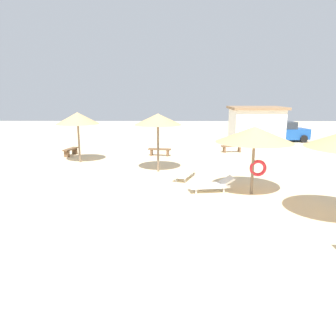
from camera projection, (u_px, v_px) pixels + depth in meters
ground_plane at (167, 226)px, 10.52m from camera, size 80.00×80.00×0.00m
parasol_2 at (158, 119)px, 17.20m from camera, size 2.47×2.47×3.08m
parasol_3 at (255, 135)px, 13.33m from camera, size 3.12×3.12×2.80m
parasol_4 at (78, 118)px, 19.62m from camera, size 2.53×2.53×3.00m
lounger_2 at (185, 172)px, 16.33m from camera, size 1.24×1.97×0.77m
lounger_3 at (212, 185)px, 14.09m from camera, size 1.99×0.93×0.64m
bench_0 at (160, 151)px, 22.16m from camera, size 1.54×0.63×0.49m
bench_1 at (71, 150)px, 22.25m from camera, size 0.68×1.55×0.49m
bench_2 at (232, 147)px, 23.49m from camera, size 1.54×0.61×0.49m
parked_car at (284, 132)px, 28.62m from camera, size 4.21×2.46×1.72m
beach_cabana at (256, 126)px, 26.68m from camera, size 4.23×3.74×3.05m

